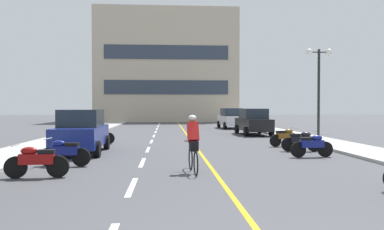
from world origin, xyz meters
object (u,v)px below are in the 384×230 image
Objects in this scene: motorcycle_3 at (64,152)px; motorcycle_6 at (286,137)px; motorcycle_7 at (98,135)px; cyclist_rider at (193,142)px; parked_car_far at (231,118)px; street_lamp_mid at (319,73)px; motorcycle_5 at (301,141)px; motorcycle_2 at (36,161)px; motorcycle_4 at (312,145)px; parked_car_mid at (253,122)px; parked_car_near at (82,131)px.

motorcycle_3 is 10.72m from motorcycle_6.
motorcycle_7 is 9.76m from cyclist_rider.
parked_car_far is 16.75m from motorcycle_7.
street_lamp_mid reaches higher than motorcycle_5.
motorcycle_5 is (0.02, -17.74, -0.44)m from parked_car_far.
motorcycle_7 is at bearing 90.17° from motorcycle_2.
motorcycle_4 is 0.96× the size of cyclist_rider.
parked_car_mid is 11.31m from motorcycle_7.
parked_car_near reaches higher than motorcycle_3.
motorcycle_2 is 0.96× the size of cyclist_rider.
motorcycle_3 is 4.34m from cyclist_rider.
parked_car_mid is 2.50× the size of motorcycle_7.
motorcycle_4 is at bearing -97.91° from motorcycle_5.
motorcycle_6 is at bearing -138.89° from street_lamp_mid.
street_lamp_mid reaches higher than motorcycle_6.
parked_car_near is at bearing -167.25° from motorcycle_6.
motorcycle_2 is 4.37m from cyclist_rider.
parked_car_far is (-0.20, 7.86, 0.00)m from parked_car_mid.
motorcycle_2 is (0.01, -5.52, -0.44)m from parked_car_near.
motorcycle_6 is at bearing -10.43° from motorcycle_7.
motorcycle_5 is (9.14, 3.49, 0.00)m from motorcycle_3.
street_lamp_mid is 2.95× the size of motorcycle_4.
motorcycle_5 and motorcycle_7 have the same top height.
motorcycle_5 is at bearing 82.09° from motorcycle_4.
motorcycle_4 is at bearing -93.49° from motorcycle_6.
parked_car_near is at bearing 131.37° from cyclist_rider.
motorcycle_6 is (9.13, 5.62, 0.00)m from motorcycle_3.
motorcycle_5 and motorcycle_6 have the same top height.
motorcycle_3 is at bearing 161.29° from cyclist_rider.
parked_car_mid is 2.55× the size of motorcycle_6.
motorcycle_5 is 0.96× the size of cyclist_rider.
motorcycle_6 is 0.94× the size of cyclist_rider.
parked_car_near is at bearing -134.05° from parked_car_mid.
street_lamp_mid is 2.95× the size of motorcycle_2.
motorcycle_2 is 1.00× the size of motorcycle_4.
motorcycle_5 is 1.00× the size of motorcycle_7.
cyclist_rider reaches higher than motorcycle_3.
motorcycle_4 is (8.88, 1.62, 0.00)m from motorcycle_3.
cyclist_rider is at bearing -129.40° from street_lamp_mid.
parked_car_far is at bearing 66.75° from motorcycle_3.
parked_car_far is 2.52× the size of motorcycle_3.
street_lamp_mid is 1.17× the size of parked_car_far.
cyclist_rider reaches higher than motorcycle_4.
motorcycle_7 is 0.96× the size of cyclist_rider.
parked_car_mid is 7.76m from motorcycle_6.
motorcycle_2 is 9.36m from motorcycle_7.
cyclist_rider is at bearing -48.63° from parked_car_near.
motorcycle_5 is at bearing 44.03° from cyclist_rider.
motorcycle_2 is at bearing -89.91° from parked_car_near.
motorcycle_6 is at bearing -89.99° from parked_car_far.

